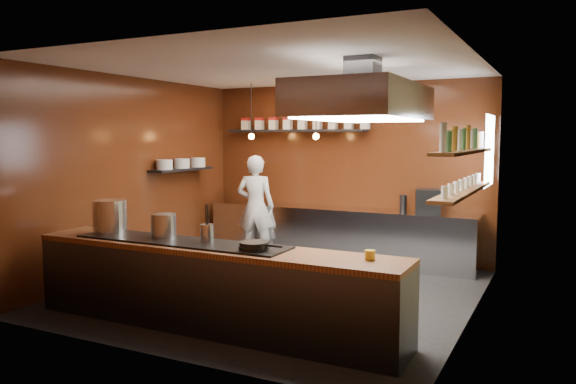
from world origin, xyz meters
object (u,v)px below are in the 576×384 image
Objects in this scene: chef at (256,207)px; espresso_machine at (428,201)px; stockpot_large at (110,216)px; stockpot_small at (163,226)px; extractor_hood at (362,101)px.

espresso_machine is at bearing 175.30° from chef.
espresso_machine is (3.00, 3.74, -0.05)m from stockpot_large.
stockpot_large reaches higher than stockpot_small.
stockpot_large reaches higher than espresso_machine.
stockpot_large is 4.80m from espresso_machine.
extractor_hood is 1.12× the size of chef.
stockpot_large is at bearing -143.11° from espresso_machine.
espresso_machine is (0.20, 2.61, -1.42)m from extractor_hood.
stockpot_large is at bearing -157.96° from extractor_hood.
stockpot_small is at bearing -150.78° from extractor_hood.
extractor_hood is at bearing 22.04° from stockpot_large.
chef is (-2.84, -0.48, -0.20)m from espresso_machine.
chef is at bearing 87.22° from stockpot_large.
chef reaches higher than espresso_machine.
chef reaches higher than stockpot_large.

